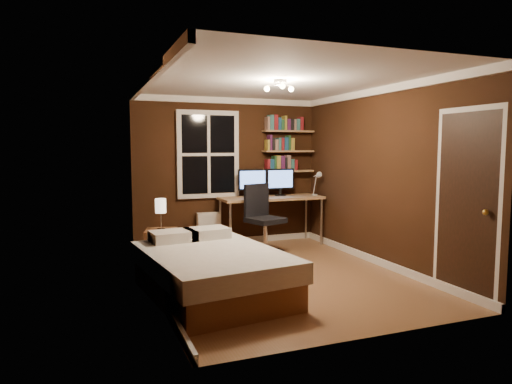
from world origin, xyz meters
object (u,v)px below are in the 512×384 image
object	(u,v)px
radiator	(209,230)
monitor_right	(280,182)
bedside_lamp	(161,214)
monitor_left	(252,183)
office_chair	(263,227)
bed	(212,272)
desk_lamp	(317,183)
nightstand	(161,248)
desk	(271,200)

from	to	relation	value
radiator	monitor_right	distance (m)	1.48
bedside_lamp	monitor_left	world-z (taller)	monitor_left
monitor_right	office_chair	distance (m)	1.08
monitor_right	bed	bearing A→B (deg)	-128.62
desk_lamp	office_chair	size ratio (longest dim) A/B	0.40
nightstand	monitor_right	world-z (taller)	monitor_right
bed	office_chair	size ratio (longest dim) A/B	1.89
monitor_left	desk_lamp	distance (m)	1.13
nightstand	monitor_left	bearing A→B (deg)	42.57
bed	nightstand	world-z (taller)	bed
nightstand	bedside_lamp	distance (m)	0.48
monitor_left	desk	bearing A→B (deg)	-16.03
bed	bedside_lamp	distance (m)	1.58
bedside_lamp	monitor_right	size ratio (longest dim) A/B	0.86
nightstand	radiator	xyz separation A→B (m)	(0.95, 1.02, 0.03)
desk	office_chair	size ratio (longest dim) A/B	1.60
monitor_right	monitor_left	bearing A→B (deg)	180.00
nightstand	desk	distance (m)	2.20
radiator	desk_lamp	size ratio (longest dim) A/B	1.31
monitor_left	office_chair	bearing A→B (deg)	-95.65
radiator	desk_lamp	distance (m)	2.03
bed	desk_lamp	size ratio (longest dim) A/B	4.70
bed	monitor_left	xyz separation A→B (m)	(1.36, 2.34, 0.79)
desk	office_chair	world-z (taller)	office_chair
monitor_right	desk_lamp	distance (m)	0.64
radiator	monitor_right	bearing A→B (deg)	-7.04
monitor_left	office_chair	size ratio (longest dim) A/B	0.46
monitor_right	office_chair	xyz separation A→B (m)	(-0.58, -0.65, -0.64)
bedside_lamp	monitor_left	distance (m)	1.92
radiator	office_chair	world-z (taller)	office_chair
monitor_left	radiator	bearing A→B (deg)	168.12
office_chair	monitor_right	bearing A→B (deg)	29.69
radiator	office_chair	size ratio (longest dim) A/B	0.53
radiator	office_chair	xyz separation A→B (m)	(0.67, -0.80, 0.14)
bedside_lamp	radiator	xyz separation A→B (m)	(0.95, 1.02, -0.45)
desk_lamp	bed	bearing A→B (deg)	-139.46
radiator	desk	distance (m)	1.17
bed	nightstand	bearing A→B (deg)	94.92
radiator	monitor_left	size ratio (longest dim) A/B	1.14
radiator	bedside_lamp	bearing A→B (deg)	-132.92
desk	office_chair	distance (m)	0.76
nightstand	monitor_left	size ratio (longest dim) A/B	1.04
nightstand	desk	bearing A→B (deg)	36.71
bedside_lamp	bed	bearing A→B (deg)	-77.51
radiator	office_chair	distance (m)	1.05
bed	office_chair	bearing A→B (deg)	45.06
office_chair	bed	bearing A→B (deg)	-146.02
radiator	monitor_right	xyz separation A→B (m)	(1.25, -0.15, 0.78)
radiator	desk_lamp	bearing A→B (deg)	-11.97
monitor_left	office_chair	world-z (taller)	monitor_left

